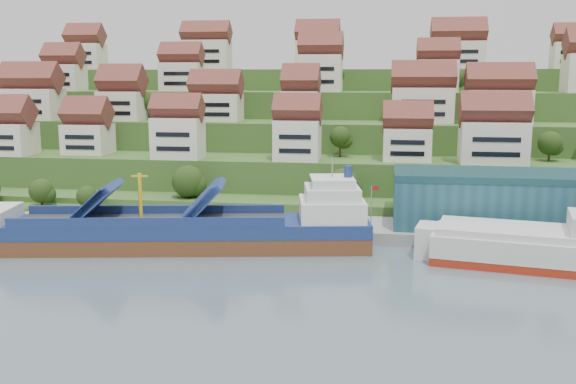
# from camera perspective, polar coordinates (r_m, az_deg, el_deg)

# --- Properties ---
(ground) EXTENTS (300.00, 300.00, 0.00)m
(ground) POSITION_cam_1_polar(r_m,az_deg,el_deg) (107.00, -2.53, -5.50)
(ground) COLOR slate
(ground) RESTS_ON ground
(quay) EXTENTS (180.00, 14.00, 2.20)m
(quay) POSITION_cam_1_polar(r_m,az_deg,el_deg) (119.31, 8.37, -3.40)
(quay) COLOR gray
(quay) RESTS_ON ground
(hillside) EXTENTS (260.00, 128.00, 31.00)m
(hillside) POSITION_cam_1_polar(r_m,az_deg,el_deg) (206.37, 3.04, 5.12)
(hillside) COLOR #2D4C1E
(hillside) RESTS_ON ground
(hillside_village) EXTENTS (153.66, 64.77, 28.65)m
(hillside_village) POSITION_cam_1_polar(r_m,az_deg,el_deg) (162.80, 1.75, 8.58)
(hillside_village) COLOR silver
(hillside_village) RESTS_ON ground
(hillside_trees) EXTENTS (132.53, 62.75, 30.54)m
(hillside_trees) POSITION_cam_1_polar(r_m,az_deg,el_deg) (148.21, -3.06, 5.15)
(hillside_trees) COLOR #284316
(hillside_trees) RESTS_ON ground
(warehouse) EXTENTS (60.00, 15.00, 10.00)m
(warehouse) POSITION_cam_1_polar(r_m,az_deg,el_deg) (124.16, 23.38, -0.73)
(warehouse) COLOR #23515F
(warehouse) RESTS_ON quay
(flagpole) EXTENTS (1.28, 0.16, 8.00)m
(flagpole) POSITION_cam_1_polar(r_m,az_deg,el_deg) (113.21, 7.47, -1.12)
(flagpole) COLOR gray
(flagpole) RESTS_ON quay
(cargo_ship) EXTENTS (70.92, 22.63, 15.44)m
(cargo_ship) POSITION_cam_1_polar(r_m,az_deg,el_deg) (110.94, -10.05, -3.47)
(cargo_ship) COLOR brown
(cargo_ship) RESTS_ON ground
(second_ship) EXTENTS (34.13, 17.73, 9.42)m
(second_ship) POSITION_cam_1_polar(r_m,az_deg,el_deg) (107.05, 21.90, -4.67)
(second_ship) COLOR maroon
(second_ship) RESTS_ON ground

